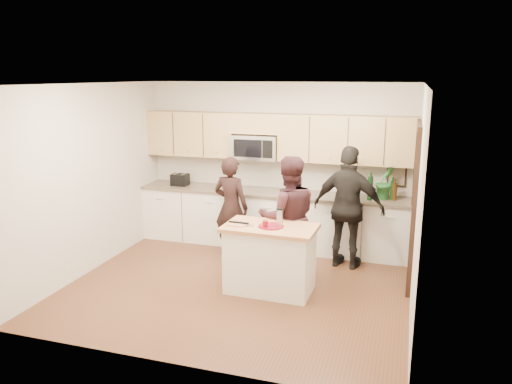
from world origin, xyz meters
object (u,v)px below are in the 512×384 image
(toaster, at_px, (180,180))
(woman_center, at_px, (288,218))
(woman_left, at_px, (231,207))
(island, at_px, (270,258))
(woman_right, at_px, (349,208))

(toaster, distance_m, woman_center, 2.50)
(woman_left, distance_m, woman_center, 1.20)
(island, height_order, woman_right, woman_right)
(toaster, xyz_separation_m, woman_left, (1.16, -0.59, -0.24))
(woman_right, bearing_deg, woman_center, 50.27)
(toaster, height_order, woman_right, woman_right)
(toaster, distance_m, woman_right, 3.02)
(island, xyz_separation_m, toaster, (-2.11, 1.71, 0.59))
(island, bearing_deg, toaster, 142.64)
(woman_left, height_order, woman_center, woman_center)
(toaster, bearing_deg, island, -39.03)
(woman_left, xyz_separation_m, woman_center, (1.06, -0.56, 0.07))
(toaster, relative_size, woman_center, 0.16)
(island, height_order, woman_left, woman_left)
(woman_right, bearing_deg, woman_left, 12.80)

